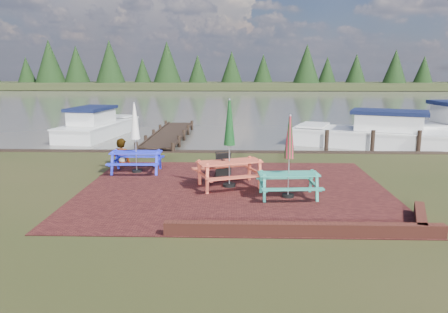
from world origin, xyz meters
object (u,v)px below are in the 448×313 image
at_px(jetty, 170,134).
at_px(boat_jetty, 98,127).
at_px(picnic_table_red, 229,157).
at_px(boat_near, 373,135).
at_px(chalkboard, 223,164).
at_px(person, 121,139).
at_px(picnic_table_blue, 136,149).
at_px(picnic_table_teal, 289,169).

xyz_separation_m(jetty, boat_jetty, (-4.13, 0.91, 0.25)).
xyz_separation_m(picnic_table_red, boat_near, (6.77, 8.17, -0.54)).
bearing_deg(jetty, chalkboard, -70.16).
bearing_deg(boat_jetty, person, -58.09).
bearing_deg(picnic_table_blue, chalkboard, -10.30).
distance_m(chalkboard, boat_near, 9.78).
relative_size(picnic_table_red, picnic_table_blue, 1.10).
height_order(picnic_table_teal, chalkboard, picnic_table_teal).
bearing_deg(chalkboard, person, 128.89).
distance_m(picnic_table_red, chalkboard, 1.43).
height_order(picnic_table_red, jetty, picnic_table_red).
bearing_deg(person, boat_jetty, -45.04).
relative_size(chalkboard, person, 0.42).
relative_size(jetty, boat_near, 1.19).
bearing_deg(picnic_table_red, boat_jetty, 103.33).
height_order(picnic_table_blue, boat_near, picnic_table_blue).
height_order(chalkboard, jetty, chalkboard).
distance_m(picnic_table_blue, chalkboard, 3.07).
xyz_separation_m(picnic_table_teal, chalkboard, (-1.89, 2.37, -0.38)).
relative_size(picnic_table_red, boat_near, 0.35).
height_order(chalkboard, boat_jetty, boat_jetty).
distance_m(picnic_table_teal, person, 7.08).
xyz_separation_m(chalkboard, boat_near, (6.99, 6.84, -0.04)).
xyz_separation_m(picnic_table_blue, boat_near, (10.00, 6.38, -0.45)).
bearing_deg(picnic_table_red, boat_near, 29.18).
bearing_deg(picnic_table_red, picnic_table_blue, 129.90).
bearing_deg(boat_near, jetty, 100.97).
height_order(picnic_table_red, person, picnic_table_red).
height_order(jetty, person, person).
xyz_separation_m(picnic_table_blue, boat_jetty, (-4.23, 9.07, -0.48)).
height_order(chalkboard, person, person).
xyz_separation_m(picnic_table_blue, chalkboard, (3.01, -0.47, -0.42)).
bearing_deg(boat_near, boat_jetty, 100.26).
distance_m(jetty, person, 6.95).
bearing_deg(picnic_table_red, person, 121.68).
height_order(picnic_table_teal, picnic_table_red, picnic_table_red).
xyz_separation_m(picnic_table_red, boat_jetty, (-7.47, 10.86, -0.57)).
distance_m(picnic_table_teal, boat_near, 10.55).
relative_size(chalkboard, boat_jetty, 0.12).
bearing_deg(boat_near, picnic_table_blue, 143.50).
xyz_separation_m(picnic_table_blue, person, (-0.84, 1.30, 0.13)).
height_order(boat_jetty, person, person).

